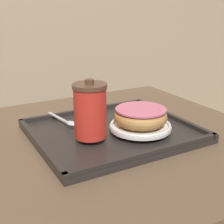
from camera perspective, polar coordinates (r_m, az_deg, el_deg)
name	(u,v)px	position (r m, az deg, el deg)	size (l,w,h in m)	color
cafe_table	(101,193)	(0.91, -2.04, -14.53)	(0.88, 0.79, 0.70)	brown
serving_tray	(112,132)	(0.84, 0.00, -3.65)	(0.41, 0.36, 0.02)	#282321
coffee_cup_front	(90,110)	(0.75, -4.02, 0.30)	(0.08, 0.08, 0.14)	red
plate_with_chocolate_donut	(140,126)	(0.82, 5.21, -2.56)	(0.16, 0.16, 0.01)	white
donut_chocolate_glazed	(141,116)	(0.81, 5.27, -0.73)	(0.14, 0.14, 0.04)	tan
spoon	(67,122)	(0.86, -8.17, -1.76)	(0.04, 0.14, 0.01)	silver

